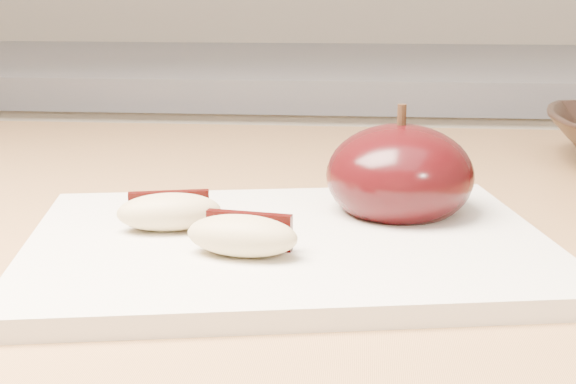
{
  "coord_description": "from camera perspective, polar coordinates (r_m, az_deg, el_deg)",
  "views": [
    {
      "loc": [
        0.07,
        -0.03,
        1.05
      ],
      "look_at": [
        0.03,
        0.4,
        0.94
      ],
      "focal_mm": 50.0,
      "sensor_mm": 36.0,
      "label": 1
    }
  ],
  "objects": [
    {
      "name": "apple_half",
      "position": [
        0.49,
        7.94,
        1.17
      ],
      "size": [
        0.11,
        0.11,
        0.08
      ],
      "rotation": [
        0.0,
        0.0,
        -0.32
      ],
      "color": "black",
      "rests_on": "cutting_board"
    },
    {
      "name": "back_cabinet",
      "position": [
        1.36,
        1.79,
        -10.54
      ],
      "size": [
        2.4,
        0.62,
        0.94
      ],
      "color": "silver",
      "rests_on": "ground"
    },
    {
      "name": "apple_wedge_b",
      "position": [
        0.41,
        -3.23,
        -3.07
      ],
      "size": [
        0.06,
        0.04,
        0.02
      ],
      "rotation": [
        0.0,
        0.0,
        -0.16
      ],
      "color": "tan",
      "rests_on": "cutting_board"
    },
    {
      "name": "apple_wedge_a",
      "position": [
        0.46,
        -8.45,
        -1.37
      ],
      "size": [
        0.06,
        0.04,
        0.02
      ],
      "rotation": [
        0.0,
        0.0,
        0.24
      ],
      "color": "tan",
      "rests_on": "cutting_board"
    },
    {
      "name": "cutting_board",
      "position": [
        0.45,
        0.0,
        -3.79
      ],
      "size": [
        0.32,
        0.26,
        0.01
      ],
      "primitive_type": "cube",
      "rotation": [
        0.0,
        0.0,
        0.19
      ],
      "color": "silver",
      "rests_on": "island_counter"
    }
  ]
}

